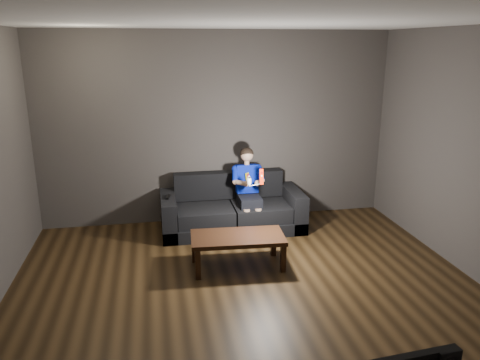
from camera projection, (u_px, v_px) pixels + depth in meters
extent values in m
plane|color=black|center=(254.00, 305.00, 4.65)|extent=(5.00, 5.00, 0.00)
cube|color=#403D38|center=(217.00, 128.00, 6.64)|extent=(5.00, 0.04, 2.70)
cube|color=#403D38|center=(386.00, 336.00, 1.92)|extent=(5.00, 0.04, 2.70)
cube|color=beige|center=(257.00, 19.00, 3.90)|extent=(5.00, 5.00, 0.02)
cube|color=black|center=(232.00, 224.00, 6.54)|extent=(1.95, 0.84, 0.17)
cube|color=black|center=(205.00, 215.00, 6.34)|extent=(0.76, 0.59, 0.20)
cube|color=black|center=(261.00, 211.00, 6.48)|extent=(0.76, 0.59, 0.20)
cube|color=black|center=(228.00, 184.00, 6.72)|extent=(1.56, 0.19, 0.38)
cube|color=black|center=(169.00, 216.00, 6.34)|extent=(0.19, 0.84, 0.53)
cube|color=black|center=(293.00, 208.00, 6.65)|extent=(0.19, 0.84, 0.53)
cube|color=black|center=(250.00, 201.00, 6.38)|extent=(0.29, 0.37, 0.14)
cube|color=#022B9A|center=(247.00, 179.00, 6.49)|extent=(0.29, 0.21, 0.41)
cube|color=yellow|center=(248.00, 176.00, 6.40)|extent=(0.09, 0.09, 0.10)
cube|color=red|center=(248.00, 176.00, 6.39)|extent=(0.06, 0.06, 0.06)
cylinder|color=tan|center=(247.00, 163.00, 6.43)|extent=(0.07, 0.07, 0.06)
sphere|color=tan|center=(247.00, 155.00, 6.40)|extent=(0.18, 0.18, 0.18)
ellipsoid|color=black|center=(247.00, 153.00, 6.40)|extent=(0.19, 0.19, 0.16)
cylinder|color=#022B9A|center=(235.00, 175.00, 6.38)|extent=(0.08, 0.22, 0.19)
cylinder|color=#022B9A|center=(261.00, 174.00, 6.44)|extent=(0.08, 0.22, 0.19)
cylinder|color=tan|center=(241.00, 181.00, 6.25)|extent=(0.14, 0.23, 0.10)
cylinder|color=tan|center=(260.00, 180.00, 6.30)|extent=(0.14, 0.23, 0.10)
sphere|color=tan|center=(246.00, 184.00, 6.18)|extent=(0.08, 0.08, 0.08)
sphere|color=tan|center=(258.00, 183.00, 6.21)|extent=(0.08, 0.08, 0.08)
cylinder|color=tan|center=(247.00, 221.00, 6.24)|extent=(0.09, 0.09, 0.33)
cylinder|color=tan|center=(258.00, 221.00, 6.27)|extent=(0.09, 0.09, 0.33)
cube|color=red|center=(261.00, 177.00, 5.97)|extent=(0.05, 0.08, 0.20)
cube|color=#7C0001|center=(262.00, 173.00, 5.93)|extent=(0.03, 0.01, 0.03)
cylinder|color=silver|center=(262.00, 178.00, 5.95)|extent=(0.02, 0.01, 0.02)
ellipsoid|color=silver|center=(249.00, 181.00, 5.96)|extent=(0.06, 0.09, 0.14)
cylinder|color=black|center=(250.00, 177.00, 5.91)|extent=(0.03, 0.01, 0.03)
cube|color=black|center=(168.00, 197.00, 6.22)|extent=(0.07, 0.16, 0.03)
cube|color=black|center=(168.00, 195.00, 6.26)|extent=(0.02, 0.02, 0.00)
cube|color=black|center=(238.00, 238.00, 5.37)|extent=(1.10, 0.60, 0.05)
cube|color=black|center=(198.00, 265.00, 5.13)|extent=(0.06, 0.06, 0.34)
cube|color=black|center=(283.00, 258.00, 5.30)|extent=(0.06, 0.06, 0.34)
cube|color=black|center=(194.00, 249.00, 5.54)|extent=(0.06, 0.06, 0.34)
cube|color=black|center=(273.00, 242.00, 5.71)|extent=(0.06, 0.06, 0.34)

